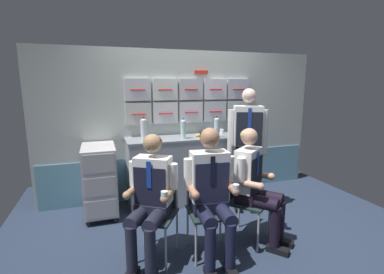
{
  "coord_description": "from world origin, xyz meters",
  "views": [
    {
      "loc": [
        -1.22,
        -2.59,
        1.67
      ],
      "look_at": [
        -0.25,
        0.32,
        1.09
      ],
      "focal_mm": 26.2,
      "sensor_mm": 36.0,
      "label": 1
    }
  ],
  "objects_px": {
    "folding_chair_left": "(157,203)",
    "paper_cup_blue": "(222,131)",
    "crew_member_left": "(150,195)",
    "service_trolley": "(100,179)",
    "snack_banana": "(200,135)",
    "folding_chair_right": "(207,200)",
    "sparkling_bottle_green": "(183,129)",
    "crew_member_standing": "(247,140)",
    "crew_member_right": "(212,189)",
    "folding_chair_by_counter": "(240,192)",
    "crew_member_by_counter": "(255,182)"
  },
  "relations": [
    {
      "from": "folding_chair_left",
      "to": "paper_cup_blue",
      "type": "bearing_deg",
      "value": 44.51
    },
    {
      "from": "folding_chair_left",
      "to": "crew_member_left",
      "type": "relative_size",
      "value": 0.69
    },
    {
      "from": "service_trolley",
      "to": "snack_banana",
      "type": "height_order",
      "value": "snack_banana"
    },
    {
      "from": "service_trolley",
      "to": "folding_chair_left",
      "type": "distance_m",
      "value": 1.16
    },
    {
      "from": "service_trolley",
      "to": "folding_chair_right",
      "type": "distance_m",
      "value": 1.52
    },
    {
      "from": "service_trolley",
      "to": "sparkling_bottle_green",
      "type": "relative_size",
      "value": 3.23
    },
    {
      "from": "folding_chair_left",
      "to": "paper_cup_blue",
      "type": "xyz_separation_m",
      "value": [
        1.25,
        1.23,
        0.46
      ]
    },
    {
      "from": "crew_member_standing",
      "to": "snack_banana",
      "type": "bearing_deg",
      "value": 135.25
    },
    {
      "from": "folding_chair_left",
      "to": "crew_member_right",
      "type": "relative_size",
      "value": 0.67
    },
    {
      "from": "folding_chair_by_counter",
      "to": "snack_banana",
      "type": "distance_m",
      "value": 1.17
    },
    {
      "from": "crew_member_right",
      "to": "folding_chair_by_counter",
      "type": "height_order",
      "value": "crew_member_right"
    },
    {
      "from": "folding_chair_by_counter",
      "to": "crew_member_by_counter",
      "type": "height_order",
      "value": "crew_member_by_counter"
    },
    {
      "from": "crew_member_left",
      "to": "folding_chair_by_counter",
      "type": "bearing_deg",
      "value": 7.75
    },
    {
      "from": "folding_chair_left",
      "to": "crew_member_right",
      "type": "distance_m",
      "value": 0.57
    },
    {
      "from": "folding_chair_right",
      "to": "sparkling_bottle_green",
      "type": "height_order",
      "value": "sparkling_bottle_green"
    },
    {
      "from": "crew_member_right",
      "to": "sparkling_bottle_green",
      "type": "xyz_separation_m",
      "value": [
        0.1,
        1.26,
        0.38
      ]
    },
    {
      "from": "service_trolley",
      "to": "snack_banana",
      "type": "distance_m",
      "value": 1.44
    },
    {
      "from": "folding_chair_left",
      "to": "sparkling_bottle_green",
      "type": "relative_size",
      "value": 3.0
    },
    {
      "from": "crew_member_right",
      "to": "snack_banana",
      "type": "bearing_deg",
      "value": 74.83
    },
    {
      "from": "folding_chair_left",
      "to": "snack_banana",
      "type": "bearing_deg",
      "value": 52.16
    },
    {
      "from": "folding_chair_left",
      "to": "folding_chair_by_counter",
      "type": "xyz_separation_m",
      "value": [
        0.92,
        -0.0,
        0.0
      ]
    },
    {
      "from": "folding_chair_right",
      "to": "crew_member_standing",
      "type": "relative_size",
      "value": 0.52
    },
    {
      "from": "folding_chair_left",
      "to": "crew_member_by_counter",
      "type": "bearing_deg",
      "value": -7.24
    },
    {
      "from": "folding_chair_right",
      "to": "crew_member_by_counter",
      "type": "height_order",
      "value": "crew_member_by_counter"
    },
    {
      "from": "sparkling_bottle_green",
      "to": "snack_banana",
      "type": "height_order",
      "value": "sparkling_bottle_green"
    },
    {
      "from": "crew_member_by_counter",
      "to": "snack_banana",
      "type": "distance_m",
      "value": 1.26
    },
    {
      "from": "crew_member_by_counter",
      "to": "folding_chair_left",
      "type": "bearing_deg",
      "value": 172.76
    },
    {
      "from": "crew_member_left",
      "to": "sparkling_bottle_green",
      "type": "relative_size",
      "value": 4.34
    },
    {
      "from": "service_trolley",
      "to": "crew_member_by_counter",
      "type": "relative_size",
      "value": 0.74
    },
    {
      "from": "crew_member_right",
      "to": "folding_chair_by_counter",
      "type": "xyz_separation_m",
      "value": [
        0.44,
        0.25,
        -0.18
      ]
    },
    {
      "from": "paper_cup_blue",
      "to": "sparkling_bottle_green",
      "type": "bearing_deg",
      "value": -161.86
    },
    {
      "from": "folding_chair_by_counter",
      "to": "crew_member_by_counter",
      "type": "relative_size",
      "value": 0.69
    },
    {
      "from": "folding_chair_by_counter",
      "to": "crew_member_by_counter",
      "type": "bearing_deg",
      "value": -50.85
    },
    {
      "from": "crew_member_right",
      "to": "sparkling_bottle_green",
      "type": "bearing_deg",
      "value": 85.47
    },
    {
      "from": "crew_member_left",
      "to": "folding_chair_right",
      "type": "bearing_deg",
      "value": 4.97
    },
    {
      "from": "crew_member_right",
      "to": "folding_chair_by_counter",
      "type": "distance_m",
      "value": 0.53
    },
    {
      "from": "sparkling_bottle_green",
      "to": "paper_cup_blue",
      "type": "height_order",
      "value": "sparkling_bottle_green"
    },
    {
      "from": "crew_member_by_counter",
      "to": "snack_banana",
      "type": "relative_size",
      "value": 7.12
    },
    {
      "from": "folding_chair_left",
      "to": "crew_member_left",
      "type": "bearing_deg",
      "value": -121.44
    },
    {
      "from": "folding_chair_left",
      "to": "folding_chair_right",
      "type": "distance_m",
      "value": 0.5
    },
    {
      "from": "folding_chair_by_counter",
      "to": "snack_banana",
      "type": "relative_size",
      "value": 4.9
    },
    {
      "from": "crew_member_left",
      "to": "crew_member_right",
      "type": "xyz_separation_m",
      "value": [
        0.56,
        -0.11,
        0.03
      ]
    },
    {
      "from": "crew_member_left",
      "to": "paper_cup_blue",
      "type": "distance_m",
      "value": 1.94
    },
    {
      "from": "paper_cup_blue",
      "to": "service_trolley",
      "type": "bearing_deg",
      "value": -173.79
    },
    {
      "from": "folding_chair_by_counter",
      "to": "sparkling_bottle_green",
      "type": "bearing_deg",
      "value": 108.56
    },
    {
      "from": "crew_member_right",
      "to": "sparkling_bottle_green",
      "type": "distance_m",
      "value": 1.32
    },
    {
      "from": "crew_member_left",
      "to": "crew_member_right",
      "type": "height_order",
      "value": "crew_member_right"
    },
    {
      "from": "folding_chair_left",
      "to": "folding_chair_by_counter",
      "type": "bearing_deg",
      "value": -0.19
    },
    {
      "from": "service_trolley",
      "to": "crew_member_by_counter",
      "type": "xyz_separation_m",
      "value": [
        1.55,
        -1.16,
        0.18
      ]
    },
    {
      "from": "sparkling_bottle_green",
      "to": "folding_chair_left",
      "type": "bearing_deg",
      "value": -119.82
    }
  ]
}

